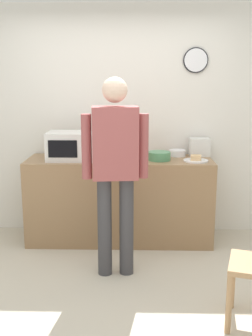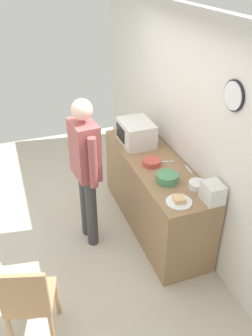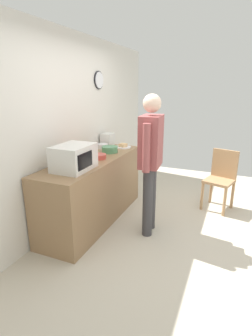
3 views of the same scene
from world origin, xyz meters
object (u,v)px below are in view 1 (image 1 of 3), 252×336
object	(u,v)px
microwave	(71,146)
mixing_bowl	(159,156)
toaster	(199,147)
fork_utensil	(146,154)
spoon_utensil	(125,156)
sandwich_plate	(196,160)
salad_bowl	(123,157)
person_standing	(115,162)
cereal_bowl	(177,153)

from	to	relation	value
microwave	mixing_bowl	bearing A→B (deg)	-0.45
toaster	fork_utensil	world-z (taller)	toaster
fork_utensil	spoon_utensil	world-z (taller)	same
microwave	sandwich_plate	bearing A→B (deg)	-2.55
salad_bowl	person_standing	xyz separation A→B (m)	(-0.05, -0.77, 0.10)
person_standing	spoon_utensil	bearing A→B (deg)	86.56
salad_bowl	cereal_bowl	xyz separation A→B (m)	(0.60, 0.26, 0.00)
mixing_bowl	spoon_utensil	xyz separation A→B (m)	(-0.38, 0.18, -0.04)
cereal_bowl	spoon_utensil	size ratio (longest dim) A/B	1.10
cereal_bowl	toaster	world-z (taller)	toaster
sandwich_plate	microwave	bearing A→B (deg)	177.45
fork_utensil	person_standing	distance (m)	1.16
toaster	spoon_utensil	size ratio (longest dim) A/B	1.29
microwave	salad_bowl	bearing A→B (deg)	-2.26
sandwich_plate	salad_bowl	size ratio (longest dim) A/B	1.21
mixing_bowl	spoon_utensil	size ratio (longest dim) A/B	1.42
cereal_bowl	mixing_bowl	world-z (taller)	mixing_bowl
mixing_bowl	toaster	size ratio (longest dim) A/B	1.10
cereal_bowl	mixing_bowl	bearing A→B (deg)	-131.03
cereal_bowl	spoon_utensil	bearing A→B (deg)	-173.81
toaster	spoon_utensil	distance (m)	0.85
cereal_bowl	toaster	xyz separation A→B (m)	(0.25, 0.02, 0.07)
sandwich_plate	mixing_bowl	distance (m)	0.39
spoon_utensil	sandwich_plate	bearing A→B (deg)	-17.21
mixing_bowl	spoon_utensil	world-z (taller)	mixing_bowl
salad_bowl	toaster	distance (m)	0.90
cereal_bowl	mixing_bowl	size ratio (longest dim) A/B	0.78
mixing_bowl	toaster	bearing A→B (deg)	30.00
toaster	person_standing	world-z (taller)	person_standing
microwave	salad_bowl	distance (m)	0.57
sandwich_plate	salad_bowl	xyz separation A→B (m)	(-0.77, 0.04, 0.01)
microwave	fork_utensil	bearing A→B (deg)	22.21
person_standing	toaster	bearing A→B (deg)	49.48
sandwich_plate	salad_bowl	bearing A→B (deg)	177.23
mixing_bowl	salad_bowl	bearing A→B (deg)	-177.85
microwave	mixing_bowl	distance (m)	0.95
mixing_bowl	microwave	bearing A→B (deg)	179.55
toaster	fork_utensil	distance (m)	0.62
salad_bowl	spoon_utensil	bearing A→B (deg)	86.79
spoon_utensil	person_standing	size ratio (longest dim) A/B	0.09
toaster	person_standing	size ratio (longest dim) A/B	0.12
sandwich_plate	person_standing	bearing A→B (deg)	-138.22
salad_bowl	toaster	world-z (taller)	toaster
salad_bowl	person_standing	bearing A→B (deg)	-93.50
fork_utensil	microwave	bearing A→B (deg)	-157.79
mixing_bowl	toaster	xyz separation A→B (m)	(0.46, 0.27, 0.05)
toaster	spoon_utensil	world-z (taller)	toaster
sandwich_plate	toaster	world-z (taller)	toaster
salad_bowl	spoon_utensil	xyz separation A→B (m)	(0.01, 0.20, -0.03)
cereal_bowl	salad_bowl	bearing A→B (deg)	-156.48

